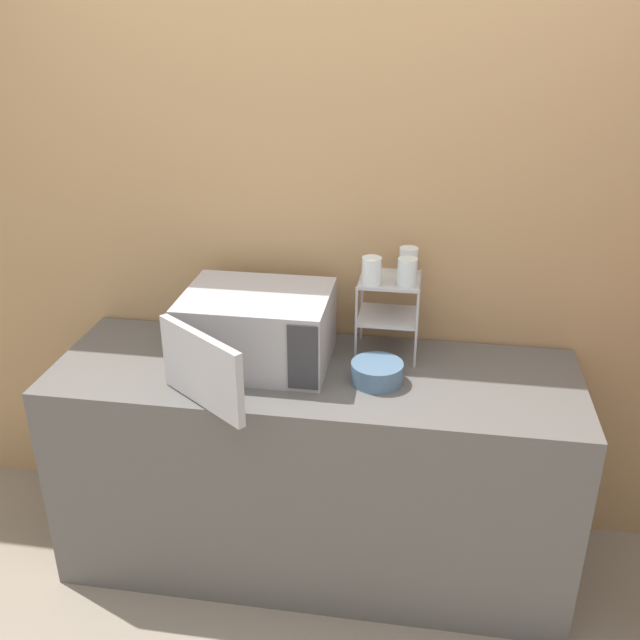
{
  "coord_description": "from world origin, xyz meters",
  "views": [
    {
      "loc": [
        0.39,
        -1.99,
        2.18
      ],
      "look_at": [
        0.02,
        0.37,
        1.08
      ],
      "focal_mm": 40.0,
      "sensor_mm": 36.0,
      "label": 1
    }
  ],
  "objects_px": {
    "glass_back_right": "(408,261)",
    "bowl": "(377,373)",
    "glass_front_left": "(371,271)",
    "glass_front_right": "(407,272)",
    "dish_rack": "(389,300)",
    "microwave": "(255,330)"
  },
  "relations": [
    {
      "from": "glass_back_right",
      "to": "dish_rack",
      "type": "bearing_deg",
      "value": -135.74
    },
    {
      "from": "glass_back_right",
      "to": "bowl",
      "type": "bearing_deg",
      "value": -105.42
    },
    {
      "from": "microwave",
      "to": "bowl",
      "type": "distance_m",
      "value": 0.49
    },
    {
      "from": "dish_rack",
      "to": "bowl",
      "type": "relative_size",
      "value": 1.65
    },
    {
      "from": "glass_front_left",
      "to": "glass_front_right",
      "type": "relative_size",
      "value": 1.0
    },
    {
      "from": "glass_front_right",
      "to": "bowl",
      "type": "bearing_deg",
      "value": -115.08
    },
    {
      "from": "glass_front_left",
      "to": "bowl",
      "type": "bearing_deg",
      "value": -75.1
    },
    {
      "from": "microwave",
      "to": "glass_front_left",
      "type": "relative_size",
      "value": 6.81
    },
    {
      "from": "glass_front_right",
      "to": "dish_rack",
      "type": "bearing_deg",
      "value": 138.07
    },
    {
      "from": "glass_front_right",
      "to": "bowl",
      "type": "distance_m",
      "value": 0.38
    },
    {
      "from": "dish_rack",
      "to": "glass_front_left",
      "type": "bearing_deg",
      "value": -134.09
    },
    {
      "from": "dish_rack",
      "to": "bowl",
      "type": "distance_m",
      "value": 0.31
    },
    {
      "from": "bowl",
      "to": "glass_front_left",
      "type": "bearing_deg",
      "value": 104.9
    },
    {
      "from": "microwave",
      "to": "glass_front_left",
      "type": "height_order",
      "value": "glass_front_left"
    },
    {
      "from": "glass_back_right",
      "to": "glass_front_right",
      "type": "height_order",
      "value": "same"
    },
    {
      "from": "glass_front_right",
      "to": "bowl",
      "type": "relative_size",
      "value": 0.54
    },
    {
      "from": "microwave",
      "to": "glass_back_right",
      "type": "relative_size",
      "value": 6.81
    },
    {
      "from": "glass_back_right",
      "to": "bowl",
      "type": "distance_m",
      "value": 0.46
    },
    {
      "from": "dish_rack",
      "to": "glass_front_left",
      "type": "distance_m",
      "value": 0.17
    },
    {
      "from": "microwave",
      "to": "glass_back_right",
      "type": "distance_m",
      "value": 0.64
    },
    {
      "from": "dish_rack",
      "to": "glass_front_left",
      "type": "relative_size",
      "value": 3.06
    },
    {
      "from": "dish_rack",
      "to": "glass_front_right",
      "type": "relative_size",
      "value": 3.06
    }
  ]
}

